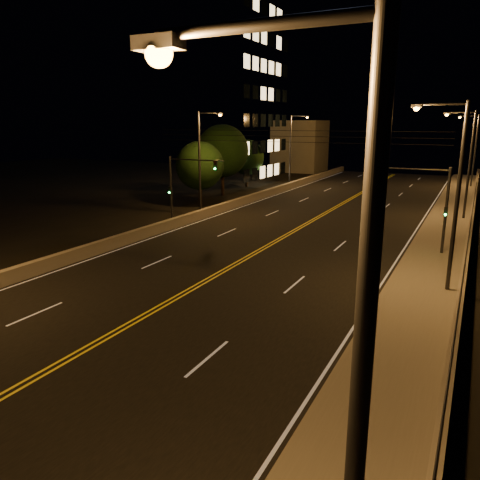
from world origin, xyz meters
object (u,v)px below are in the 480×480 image
at_px(streetlight_2, 467,159).
at_px(streetlight_6, 292,146).
at_px(streetlight_0, 330,427).
at_px(tree_1, 222,151).
at_px(tree_0, 200,166).
at_px(tree_2, 247,157).
at_px(traffic_signal_left, 181,183).
at_px(streetlight_5, 202,156).
at_px(streetlight_3, 473,147).
at_px(traffic_signal_right, 429,200).
at_px(streetlight_1, 452,187).
at_px(building_tower, 188,84).

bearing_deg(streetlight_2, streetlight_6, 144.90).
bearing_deg(streetlight_0, tree_1, 120.32).
xyz_separation_m(streetlight_0, tree_0, (-24.13, 36.40, -1.24)).
distance_m(streetlight_0, tree_2, 58.60).
bearing_deg(traffic_signal_left, streetlight_5, 102.77).
distance_m(streetlight_3, tree_1, 32.49).
xyz_separation_m(traffic_signal_right, tree_1, (-24.16, 16.64, 1.52)).
relative_size(streetlight_6, tree_2, 1.51).
bearing_deg(streetlight_1, streetlight_5, 150.17).
height_order(streetlight_1, streetlight_5, same).
height_order(streetlight_2, streetlight_3, same).
bearing_deg(tree_2, streetlight_3, 23.61).
distance_m(streetlight_3, tree_2, 29.09).
relative_size(streetlight_0, tree_2, 1.51).
xyz_separation_m(streetlight_2, traffic_signal_right, (-1.57, -13.00, -1.73)).
bearing_deg(tree_0, tree_1, 101.86).
bearing_deg(streetlight_6, traffic_signal_left, -87.62).
bearing_deg(traffic_signal_left, streetlight_3, 60.92).
bearing_deg(streetlight_0, streetlight_1, 90.00).
distance_m(streetlight_2, traffic_signal_left, 24.15).
xyz_separation_m(traffic_signal_right, building_tower, (-34.85, 26.28, 9.98)).
height_order(tree_0, tree_2, tree_0).
height_order(streetlight_3, streetlight_5, same).
relative_size(tree_1, tree_2, 1.32).
height_order(streetlight_2, traffic_signal_left, streetlight_2).
distance_m(streetlight_3, building_tower, 38.71).
bearing_deg(tree_2, building_tower, 171.62).
bearing_deg(streetlight_5, tree_0, 124.60).
distance_m(streetlight_1, streetlight_5, 24.73).
relative_size(streetlight_3, streetlight_6, 1.00).
bearing_deg(traffic_signal_left, traffic_signal_right, 0.00).
bearing_deg(traffic_signal_right, streetlight_2, 83.12).
bearing_deg(streetlight_5, streetlight_0, -56.58).
height_order(streetlight_1, streetlight_6, same).
xyz_separation_m(streetlight_0, streetlight_5, (-21.45, 32.51, 0.00)).
distance_m(building_tower, tree_1, 16.70).
bearing_deg(building_tower, tree_1, -42.04).
bearing_deg(traffic_signal_right, tree_1, 145.44).
height_order(streetlight_5, building_tower, building_tower).
relative_size(streetlight_1, traffic_signal_right, 1.63).
height_order(streetlight_2, tree_1, streetlight_2).
distance_m(streetlight_5, traffic_signal_left, 5.57).
bearing_deg(tree_0, streetlight_5, -55.40).
bearing_deg(streetlight_5, streetlight_3, 55.58).
height_order(streetlight_2, building_tower, building_tower).
relative_size(traffic_signal_left, tree_1, 0.70).
distance_m(streetlight_5, tree_1, 12.25).
xyz_separation_m(streetlight_0, tree_2, (-26.62, 52.19, -1.48)).
bearing_deg(traffic_signal_right, streetlight_5, 165.46).
height_order(traffic_signal_right, building_tower, building_tower).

